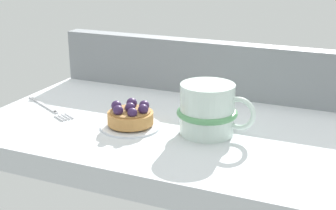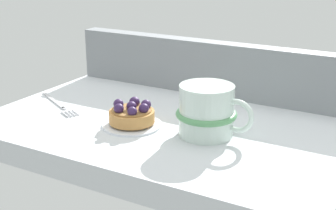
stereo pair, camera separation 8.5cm
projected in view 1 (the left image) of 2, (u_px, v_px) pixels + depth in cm
name	position (u px, v px, depth cm)	size (l,w,h in cm)	color
ground_plane	(165.00, 132.00, 91.22)	(67.94, 43.74, 4.40)	silver
window_rail_back	(201.00, 67.00, 105.82)	(66.58, 4.02, 11.74)	gray
dessert_plate	(131.00, 125.00, 87.63)	(11.03, 11.03, 0.77)	silver
raspberry_tart	(131.00, 115.00, 87.00)	(8.37, 8.37, 4.05)	#B77F42
coffee_mug	(208.00, 110.00, 83.52)	(13.98, 10.69, 9.06)	silver
dessert_fork	(49.00, 107.00, 97.29)	(16.27, 9.77, 0.60)	#B7B7BC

